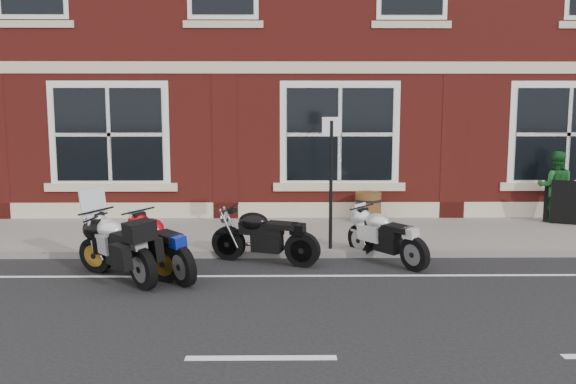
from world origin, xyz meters
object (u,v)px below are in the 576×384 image
Objects in this scene: pedestrian_right at (555,187)px; barrel_planter at (368,207)px; a_board_sign at (562,201)px; moto_sport_silver at (386,235)px; parking_sign at (331,174)px; moto_naked_black at (263,234)px; moto_touring_silver at (120,243)px; moto_sport_black at (128,246)px; moto_sport_red at (161,243)px.

pedestrian_right is 2.37× the size of barrel_planter.
barrel_planter is at bearing -158.89° from a_board_sign.
moto_sport_silver is 1.42m from parking_sign.
moto_naked_black is at bearing -162.41° from parking_sign.
moto_sport_silver is 5.02m from a_board_sign.
moto_naked_black is at bearing -17.80° from moto_touring_silver.
pedestrian_right reaches higher than moto_sport_silver.
a_board_sign is at bearing -41.70° from moto_sport_black.
moto_sport_red is 0.94× the size of moto_sport_black.
moto_sport_black is at bearing 2.93° from moto_touring_silver.
parking_sign is (2.72, 1.29, 0.93)m from moto_sport_red.
moto_touring_silver is 0.71× the size of parking_sign.
moto_sport_red is 3.16m from parking_sign.
moto_sport_silver is 1.65× the size of a_board_sign.
parking_sign is at bearing 115.40° from moto_sport_silver.
barrel_planter is at bearing 1.82° from moto_touring_silver.
moto_sport_black is at bearing 147.16° from moto_sport_red.
moto_touring_silver is at bearing -163.72° from parking_sign.
moto_naked_black is 1.91× the size of a_board_sign.
barrel_planter is (4.22, 3.83, -0.05)m from moto_sport_black.
pedestrian_right is at bearing -11.52° from moto_sport_red.
pedestrian_right is 0.66× the size of parking_sign.
moto_sport_silver is (3.62, 0.78, -0.04)m from moto_sport_red.
parking_sign is (3.33, 1.44, 0.90)m from moto_touring_silver.
moto_naked_black is (2.16, 0.90, -0.05)m from moto_touring_silver.
parking_sign reaches higher than moto_sport_black.
a_board_sign reaches higher than moto_naked_black.
moto_naked_black reaches higher than moto_sport_silver.
moto_touring_silver is 1.08× the size of pedestrian_right.
pedestrian_right is at bearing -0.19° from barrel_planter.
moto_sport_red is at bearing -161.68° from parking_sign.
moto_naked_black reaches higher than barrel_planter.
moto_sport_red is at bearing -27.09° from moto_touring_silver.
moto_naked_black is 6.83m from a_board_sign.
moto_sport_silver is (4.11, 0.82, -0.01)m from moto_sport_black.
moto_naked_black is at bearing -11.63° from moto_sport_red.
a_board_sign is at bearing 126.39° from pedestrian_right.
pedestrian_right reaches higher than moto_sport_red.
moto_sport_black is 1.83× the size of a_board_sign.
moto_touring_silver is at bearing 157.78° from moto_sport_silver.
barrel_planter is (-4.06, 0.22, -0.16)m from a_board_sign.
moto_sport_silver is 2.06m from moto_naked_black.
moto_sport_black is 1.11× the size of moto_sport_silver.
moto_touring_silver is 1.04× the size of moto_sport_silver.
moto_touring_silver is at bearing 44.29° from pedestrian_right.
a_board_sign is at bearing -12.98° from moto_sport_red.
moto_sport_silver is at bearing -54.00° from moto_sport_black.
parking_sign is (-0.89, 0.52, 0.97)m from moto_sport_silver.
a_board_sign is (8.39, 3.71, 0.05)m from moto_touring_silver.
moto_sport_silver is at bearing -92.00° from barrel_planter.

